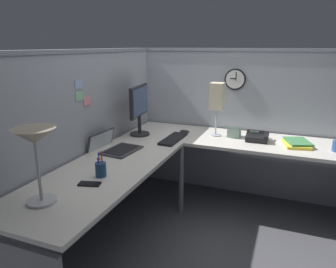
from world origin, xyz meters
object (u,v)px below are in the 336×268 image
(monitor, at_px, (139,106))
(keyboard, at_px, (173,139))
(computer_mouse, at_px, (185,131))
(desk_lamp_paper, at_px, (217,98))
(desk_lamp_dome, at_px, (35,143))
(office_phone, at_px, (258,137))
(cell_phone, at_px, (90,184))
(tissue_box, at_px, (234,132))
(laptop, at_px, (112,147))
(wall_clock, at_px, (235,79))
(pen_cup, at_px, (101,169))
(book_stack, at_px, (297,143))

(monitor, xyz_separation_m, keyboard, (-0.04, -0.38, -0.28))
(computer_mouse, height_order, desk_lamp_paper, desk_lamp_paper)
(desk_lamp_dome, bearing_deg, office_phone, -31.21)
(keyboard, bearing_deg, office_phone, -69.78)
(computer_mouse, relative_size, desk_lamp_paper, 0.20)
(cell_phone, height_order, tissue_box, tissue_box)
(desk_lamp_paper, relative_size, tissue_box, 4.42)
(laptop, xyz_separation_m, cell_phone, (-0.68, -0.24, -0.02))
(wall_clock, bearing_deg, office_phone, -139.40)
(computer_mouse, bearing_deg, pen_cup, 171.70)
(desk_lamp_dome, bearing_deg, pen_cup, -14.01)
(laptop, xyz_separation_m, tissue_box, (0.79, -0.92, 0.02))
(desk_lamp_dome, xyz_separation_m, book_stack, (1.70, -1.38, -0.34))
(desk_lamp_dome, relative_size, office_phone, 2.12)
(book_stack, height_order, desk_lamp_paper, desk_lamp_paper)
(computer_mouse, height_order, wall_clock, wall_clock)
(desk_lamp_dome, distance_m, pen_cup, 0.56)
(monitor, distance_m, desk_lamp_dome, 1.49)
(keyboard, height_order, desk_lamp_paper, desk_lamp_paper)
(cell_phone, height_order, desk_lamp_paper, desk_lamp_paper)
(keyboard, distance_m, pen_cup, 1.01)
(book_stack, bearing_deg, office_phone, 88.65)
(wall_clock, bearing_deg, desk_lamp_paper, 160.52)
(keyboard, height_order, desk_lamp_dome, desk_lamp_dome)
(keyboard, relative_size, office_phone, 2.05)
(cell_phone, bearing_deg, keyboard, -22.74)
(keyboard, bearing_deg, monitor, 84.83)
(computer_mouse, xyz_separation_m, wall_clock, (0.35, -0.43, 0.52))
(keyboard, bearing_deg, desk_lamp_dome, 170.60)
(desk_lamp_dome, bearing_deg, desk_lamp_paper, -19.44)
(pen_cup, relative_size, office_phone, 0.86)
(monitor, bearing_deg, computer_mouse, -60.31)
(computer_mouse, distance_m, office_phone, 0.74)
(desk_lamp_paper, bearing_deg, book_stack, -93.48)
(book_stack, xyz_separation_m, wall_clock, (0.36, 0.65, 0.52))
(desk_lamp_dome, distance_m, book_stack, 2.22)
(laptop, xyz_separation_m, wall_clock, (1.09, -0.85, 0.51))
(computer_mouse, distance_m, desk_lamp_dome, 1.78)
(tissue_box, bearing_deg, desk_lamp_paper, 98.18)
(book_stack, xyz_separation_m, tissue_box, (0.07, 0.59, 0.02))
(cell_phone, bearing_deg, pen_cup, -12.72)
(keyboard, bearing_deg, desk_lamp_paper, -47.64)
(wall_clock, bearing_deg, keyboard, 143.55)
(computer_mouse, relative_size, pen_cup, 0.58)
(pen_cup, bearing_deg, computer_mouse, -8.30)
(monitor, relative_size, tissue_box, 4.17)
(computer_mouse, xyz_separation_m, book_stack, (-0.02, -1.09, 0.00))
(monitor, bearing_deg, cell_phone, -169.36)
(cell_phone, bearing_deg, tissue_box, -39.83)
(cell_phone, xyz_separation_m, wall_clock, (1.76, -0.61, 0.53))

